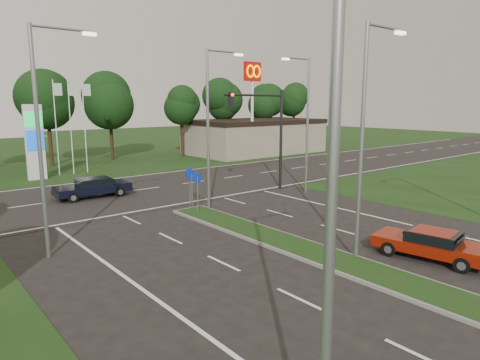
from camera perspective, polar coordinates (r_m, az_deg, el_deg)
verge_far at (r=60.22m, az=-26.89°, el=3.34°), size 160.00×50.00×0.02m
cross_road at (r=30.99m, az=-13.97°, el=-1.42°), size 160.00×12.00×0.02m
median_kerb at (r=16.14m, az=19.39°, el=-12.39°), size 2.00×26.00×0.12m
commercial_building at (r=52.89m, az=2.04°, el=5.80°), size 16.00×9.00×4.00m
streetlight_median_near at (r=16.90m, az=16.37°, el=6.33°), size 2.53×0.22×9.00m
streetlight_median_far at (r=23.99m, az=-3.92°, el=7.77°), size 2.53×0.22×9.00m
streetlight_left_near at (r=5.90m, az=13.40°, el=-0.16°), size 2.53×0.22×9.00m
streetlight_left_far at (r=18.13m, az=-24.70°, el=6.05°), size 2.53×0.22×9.00m
streetlight_right_far at (r=29.22m, az=8.74°, el=8.12°), size 2.53×0.22×9.00m
traffic_signal at (r=29.48m, az=3.69°, el=7.41°), size 5.10×0.42×7.00m
median_signs at (r=24.14m, az=-6.31°, el=-0.30°), size 1.16×1.76×2.38m
gas_pylon at (r=37.78m, az=-25.42°, el=4.85°), size 5.80×1.26×8.00m
mcdonalds_sign at (r=47.10m, az=1.68°, el=12.54°), size 2.20×0.47×10.40m
treeline_far at (r=45.34m, az=-23.14°, el=10.37°), size 6.00×6.00×9.90m
red_sedan at (r=18.68m, az=24.14°, el=-7.75°), size 2.43×4.47×1.17m
navy_sedan at (r=29.51m, az=-19.02°, el=-0.90°), size 4.75×2.17×1.28m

